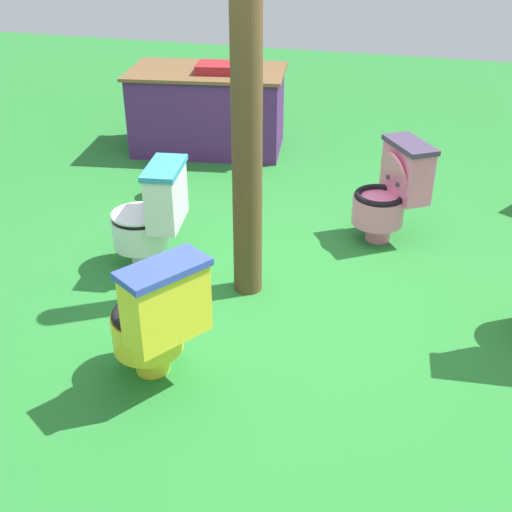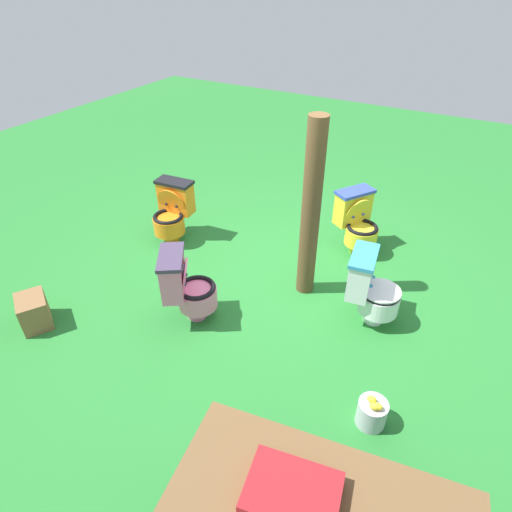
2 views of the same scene
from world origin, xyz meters
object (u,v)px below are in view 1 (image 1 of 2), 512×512
at_px(toilet_pink, 391,191).
at_px(wooden_post, 247,155).
at_px(vendor_table, 208,109).
at_px(toilet_white, 152,215).
at_px(toilet_yellow, 156,318).
at_px(lemon_bucket, 164,182).

height_order(toilet_pink, wooden_post, wooden_post).
distance_m(toilet_pink, vendor_table, 2.38).
distance_m(toilet_white, toilet_pink, 1.70).
relative_size(toilet_yellow, lemon_bucket, 2.63).
height_order(toilet_white, toilet_pink, same).
bearing_deg(toilet_white, toilet_yellow, -164.00).
relative_size(toilet_pink, lemon_bucket, 2.63).
height_order(toilet_yellow, wooden_post, wooden_post).
xyz_separation_m(toilet_pink, wooden_post, (-0.79, -0.94, 0.53)).
bearing_deg(toilet_yellow, toilet_white, 57.17).
bearing_deg(toilet_yellow, toilet_pink, 5.01).
bearing_deg(toilet_yellow, wooden_post, 20.75).
height_order(toilet_white, wooden_post, wooden_post).
xyz_separation_m(toilet_yellow, lemon_bucket, (-0.88, 2.17, -0.26)).
bearing_deg(toilet_white, lemon_bucket, 10.74).
height_order(toilet_yellow, vendor_table, vendor_table).
distance_m(toilet_white, vendor_table, 2.29).
bearing_deg(toilet_pink, toilet_yellow, 118.74).
bearing_deg(toilet_white, wooden_post, -108.97).
relative_size(toilet_white, wooden_post, 0.40).
xyz_separation_m(toilet_pink, vendor_table, (-1.88, 1.45, 0.02)).
bearing_deg(toilet_pink, wooden_post, 106.23).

